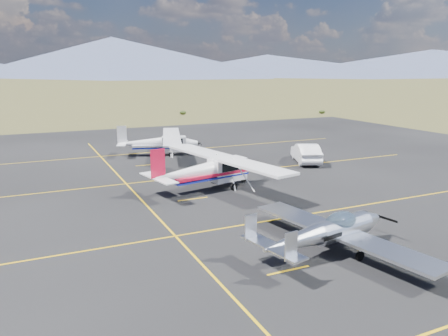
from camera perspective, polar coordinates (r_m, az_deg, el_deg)
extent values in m
plane|color=#383D1C|center=(22.68, 9.98, -8.13)|extent=(1600.00, 1600.00, 0.00)
cube|color=black|center=(28.38, 1.95, -3.62)|extent=(72.00, 72.00, 0.02)
cube|color=silver|center=(20.59, 14.92, -8.15)|extent=(3.31, 9.95, 0.13)
ellipsoid|color=#99BFD8|center=(20.41, 15.01, -6.77)|extent=(1.94, 1.33, 0.90)
cube|color=silver|center=(17.75, 6.37, -10.17)|extent=(1.33, 3.36, 0.07)
cube|color=silver|center=(16.65, 8.75, -10.01)|extent=(0.60, 0.17, 1.09)
cube|color=silver|center=(18.32, 3.53, -7.71)|extent=(0.60, 0.17, 1.09)
cylinder|color=black|center=(22.10, 17.80, -8.59)|extent=(0.38, 0.16, 0.37)
cylinder|color=black|center=(19.90, 17.33, -10.89)|extent=(0.45, 0.20, 0.44)
cylinder|color=black|center=(21.44, 11.76, -8.80)|extent=(0.45, 0.20, 0.44)
cube|color=white|center=(30.38, 0.43, -0.15)|extent=(2.73, 1.79, 1.54)
cube|color=white|center=(30.08, 0.09, 1.28)|extent=(4.25, 12.68, 0.16)
cube|color=black|center=(30.31, 0.43, 0.44)|extent=(2.06, 1.70, 0.63)
cube|color=red|center=(29.57, -1.88, -0.75)|extent=(5.87, 2.45, 0.21)
cube|color=red|center=(27.35, -8.63, 0.57)|extent=(0.97, 0.27, 1.83)
cube|color=white|center=(27.56, -8.56, -1.28)|extent=(1.57, 3.76, 0.07)
cylinder|color=black|center=(31.50, 2.60, -1.55)|extent=(0.43, 0.19, 0.41)
cylinder|color=black|center=(29.49, 1.29, -2.46)|extent=(0.52, 0.25, 0.50)
cylinder|color=black|center=(31.36, -1.38, -1.52)|extent=(0.52, 0.25, 0.50)
cube|color=white|center=(41.74, -6.56, 3.16)|extent=(2.49, 1.79, 1.38)
cube|color=white|center=(41.63, -6.86, 4.12)|extent=(4.84, 11.19, 0.14)
cube|color=black|center=(41.70, -6.57, 3.55)|extent=(1.92, 1.64, 0.56)
cube|color=white|center=(41.76, -8.38, 2.97)|extent=(5.23, 2.65, 0.18)
cube|color=white|center=(41.80, -13.20, 4.26)|extent=(0.85, 0.33, 1.63)
cube|color=white|center=(41.92, -13.14, 3.16)|extent=(1.70, 3.35, 0.06)
cylinder|color=black|center=(41.94, -4.71, 2.01)|extent=(0.38, 0.21, 0.37)
cylinder|color=black|center=(40.84, -6.93, 1.73)|extent=(0.47, 0.26, 0.45)
cylinder|color=black|center=(42.94, -6.96, 2.27)|extent=(0.47, 0.26, 0.45)
imported|color=white|center=(38.87, 10.65, 1.96)|extent=(3.63, 5.41, 1.69)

